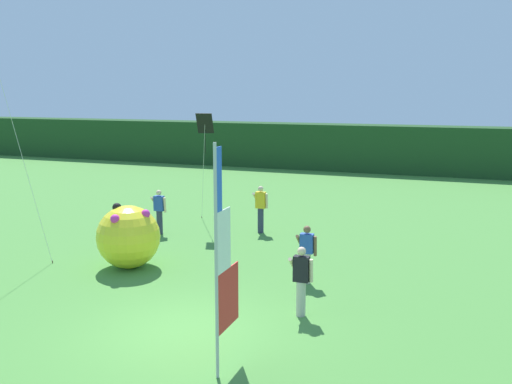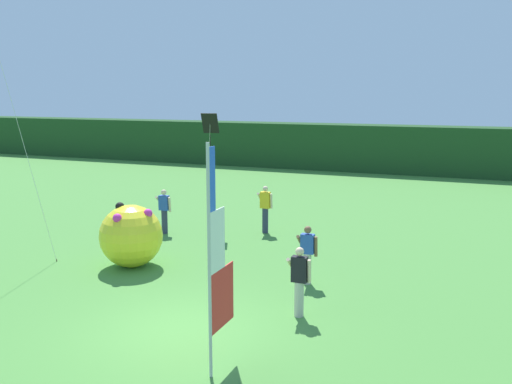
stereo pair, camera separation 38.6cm
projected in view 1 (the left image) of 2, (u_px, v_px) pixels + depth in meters
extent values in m
plane|color=#478438|center=(184.00, 330.00, 12.35)|extent=(120.00, 120.00, 0.00)
cube|color=#1E421E|center=(374.00, 148.00, 36.65)|extent=(80.00, 2.40, 3.02)
cylinder|color=#B7B7BC|center=(216.00, 264.00, 9.92)|extent=(0.06, 0.06, 4.31)
cube|color=red|center=(228.00, 298.00, 10.53)|extent=(0.02, 0.97, 1.15)
cube|color=white|center=(224.00, 241.00, 10.16)|extent=(0.02, 0.60, 1.15)
cube|color=blue|center=(219.00, 180.00, 9.79)|extent=(0.02, 0.23, 1.15)
cylinder|color=#B7B2A3|center=(306.00, 268.00, 15.28)|extent=(0.22, 0.22, 0.85)
cube|color=#284CA8|center=(307.00, 243.00, 15.16)|extent=(0.36, 0.20, 0.54)
sphere|color=brown|center=(307.00, 229.00, 15.09)|extent=(0.20, 0.20, 0.20)
cylinder|color=brown|center=(299.00, 241.00, 15.29)|extent=(0.09, 0.48, 0.42)
cylinder|color=brown|center=(315.00, 246.00, 15.10)|extent=(0.09, 0.14, 0.56)
cylinder|color=#B7B2A3|center=(301.00, 299.00, 13.06)|extent=(0.22, 0.22, 0.84)
cube|color=black|center=(301.00, 269.00, 12.93)|extent=(0.36, 0.20, 0.60)
sphere|color=beige|center=(302.00, 251.00, 12.86)|extent=(0.20, 0.20, 0.20)
cylinder|color=beige|center=(293.00, 264.00, 13.05)|extent=(0.09, 0.48, 0.42)
cylinder|color=beige|center=(311.00, 271.00, 12.86)|extent=(0.09, 0.14, 0.56)
cylinder|color=#2D334C|center=(261.00, 220.00, 20.77)|extent=(0.22, 0.22, 0.93)
cube|color=yellow|center=(261.00, 200.00, 20.63)|extent=(0.36, 0.20, 0.61)
sphere|color=beige|center=(261.00, 189.00, 20.56)|extent=(0.20, 0.20, 0.20)
cylinder|color=beige|center=(255.00, 197.00, 20.76)|extent=(0.09, 0.48, 0.42)
cylinder|color=beige|center=(267.00, 201.00, 20.57)|extent=(0.09, 0.14, 0.56)
cylinder|color=#2D334C|center=(160.00, 222.00, 20.59)|extent=(0.22, 0.22, 0.87)
cube|color=#284CA8|center=(159.00, 203.00, 20.47)|extent=(0.36, 0.20, 0.55)
sphere|color=beige|center=(159.00, 193.00, 20.40)|extent=(0.20, 0.20, 0.20)
cylinder|color=beige|center=(154.00, 201.00, 20.59)|extent=(0.09, 0.48, 0.42)
cylinder|color=beige|center=(165.00, 205.00, 20.40)|extent=(0.09, 0.14, 0.56)
sphere|color=yellow|center=(128.00, 237.00, 16.57)|extent=(1.87, 1.87, 1.87)
sphere|color=#DB33A8|center=(146.00, 214.00, 16.28)|extent=(0.26, 0.26, 0.26)
sphere|color=black|center=(117.00, 207.00, 16.51)|extent=(0.26, 0.26, 0.26)
sphere|color=#DB33A8|center=(115.00, 219.00, 15.85)|extent=(0.26, 0.26, 0.26)
cylinder|color=brown|center=(202.00, 217.00, 23.27)|extent=(0.03, 0.03, 0.08)
cylinder|color=silver|center=(203.00, 173.00, 22.11)|extent=(0.92, 1.46, 3.99)
cube|color=black|center=(205.00, 123.00, 20.93)|extent=(0.69, 0.55, 0.76)
cylinder|color=black|center=(205.00, 144.00, 21.07)|extent=(0.02, 0.02, 0.70)
cylinder|color=brown|center=(52.00, 262.00, 17.15)|extent=(0.03, 0.03, 0.08)
cylinder|color=silver|center=(0.00, 80.00, 15.85)|extent=(1.65, 1.36, 10.95)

